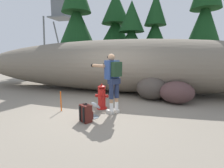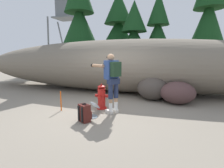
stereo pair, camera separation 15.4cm
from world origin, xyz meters
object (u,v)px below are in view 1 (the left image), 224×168
object	(u,v)px
fire_hydrant	(102,97)
boulder_large	(177,92)
utility_worker	(112,76)
watchtower	(62,10)
boulder_mid	(152,88)
survey_stake	(61,101)
spare_backpack	(86,113)

from	to	relation	value
fire_hydrant	boulder_large	distance (m)	2.66
utility_worker	watchtower	bearing A→B (deg)	-19.07
boulder_mid	watchtower	size ratio (longest dim) A/B	0.14
boulder_mid	watchtower	world-z (taller)	watchtower
utility_worker	boulder_large	distance (m)	2.57
boulder_mid	survey_stake	world-z (taller)	boulder_mid
spare_backpack	utility_worker	bearing A→B (deg)	6.04
fire_hydrant	spare_backpack	xyz separation A→B (m)	(-0.01, -1.15, -0.15)
spare_backpack	boulder_mid	world-z (taller)	boulder_mid
watchtower	fire_hydrant	bearing A→B (deg)	-53.58
fire_hydrant	boulder_mid	size ratio (longest dim) A/B	0.67
boulder_large	watchtower	size ratio (longest dim) A/B	0.14
fire_hydrant	spare_backpack	world-z (taller)	fire_hydrant
fire_hydrant	survey_stake	distance (m)	1.23
boulder_large	watchtower	xyz separation A→B (m)	(-10.50, 9.78, 5.79)
fire_hydrant	survey_stake	world-z (taller)	fire_hydrant
boulder_large	boulder_mid	bearing A→B (deg)	158.74
boulder_mid	survey_stake	size ratio (longest dim) A/B	1.97
utility_worker	boulder_large	world-z (taller)	utility_worker
survey_stake	watchtower	bearing A→B (deg)	121.31
spare_backpack	boulder_large	world-z (taller)	boulder_large
boulder_large	watchtower	bearing A→B (deg)	137.04
fire_hydrant	survey_stake	xyz separation A→B (m)	(-1.09, -0.58, -0.06)
fire_hydrant	spare_backpack	distance (m)	1.16
boulder_large	survey_stake	xyz separation A→B (m)	(-3.38, -1.93, -0.09)
survey_stake	boulder_mid	bearing A→B (deg)	42.01
utility_worker	spare_backpack	world-z (taller)	utility_worker
boulder_mid	boulder_large	bearing A→B (deg)	-21.26
utility_worker	survey_stake	world-z (taller)	utility_worker
boulder_large	fire_hydrant	bearing A→B (deg)	-149.58
watchtower	boulder_large	bearing A→B (deg)	-42.96
spare_backpack	watchtower	size ratio (longest dim) A/B	0.06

